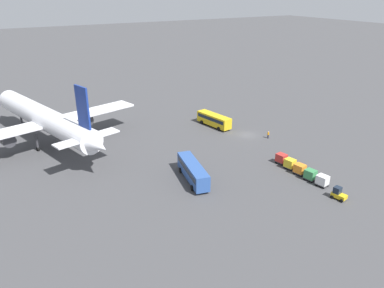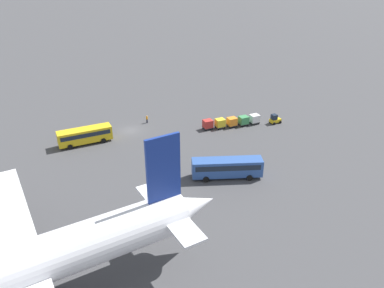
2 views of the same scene
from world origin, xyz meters
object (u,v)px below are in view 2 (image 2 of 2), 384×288
shuttle_bus_far (227,167)px  cargo_cart_white (255,119)px  cargo_cart_yellow (220,123)px  airplane (1,275)px  shuttle_bus_near (85,135)px  baggage_tug (275,119)px  worker_person (147,119)px  cargo_cart_orange (232,122)px  cargo_cart_red (208,124)px  cargo_cart_green (244,120)px

shuttle_bus_far → cargo_cart_white: shuttle_bus_far is taller
cargo_cart_yellow → airplane: bearing=46.7°
shuttle_bus_near → cargo_cart_white: bearing=170.1°
cargo_cart_white → airplane: bearing=41.1°
airplane → baggage_tug: (-48.30, -37.27, -5.29)m
cargo_cart_yellow → worker_person: bearing=-25.9°
cargo_cart_orange → cargo_cart_red: (5.32, -0.29, 0.00)m
cargo_cart_white → cargo_cart_yellow: 7.98m
baggage_tug → cargo_cart_orange: baggage_tug is taller
cargo_cart_orange → cargo_cart_red: 5.33m
airplane → baggage_tug: 61.23m
worker_person → cargo_cart_orange: cargo_cart_orange is taller
airplane → shuttle_bus_far: 36.42m
worker_person → cargo_cart_green: bearing=160.3°
cargo_cart_yellow → cargo_cart_red: size_ratio=1.00×
cargo_cart_white → cargo_cart_orange: size_ratio=1.00×
shuttle_bus_near → cargo_cart_red: 25.02m
shuttle_bus_far → cargo_cart_orange: size_ratio=5.26×
shuttle_bus_near → cargo_cart_orange: (-30.33, 0.57, -0.68)m
baggage_tug → cargo_cart_yellow: size_ratio=1.16×
cargo_cart_orange → shuttle_bus_far: bearing=66.2°
airplane → cargo_cart_white: 58.49m
shuttle_bus_near → cargo_cart_white: 35.66m
baggage_tug → cargo_cart_yellow: (12.36, -0.90, 0.25)m
cargo_cart_green → cargo_cart_orange: bearing=0.1°
airplane → worker_person: (-21.49, -45.19, -5.36)m
airplane → cargo_cart_orange: (-38.60, -38.12, -5.04)m
airplane → shuttle_bus_far: (-30.42, -19.57, -4.25)m
shuttle_bus_near → cargo_cart_red: (-25.01, 0.28, -0.68)m
baggage_tug → worker_person: bearing=-28.1°
cargo_cart_green → cargo_cart_red: 7.98m
baggage_tug → cargo_cart_red: (15.02, -1.14, 0.25)m
shuttle_bus_near → baggage_tug: bearing=168.7°
cargo_cart_orange → worker_person: bearing=-22.5°
shuttle_bus_near → cargo_cart_green: 33.01m
shuttle_bus_near → shuttle_bus_far: 29.26m
cargo_cart_green → cargo_cart_yellow: 5.32m
baggage_tug → cargo_cart_white: baggage_tug is taller
cargo_cart_white → cargo_cart_orange: bearing=2.0°
airplane → shuttle_bus_near: size_ratio=4.57×
shuttle_bus_far → cargo_cart_white: bearing=-113.6°
cargo_cart_green → cargo_cart_yellow: bearing=-0.5°
shuttle_bus_far → cargo_cart_yellow: 19.42m
airplane → shuttle_bus_far: airplane is taller
airplane → cargo_cart_yellow: bearing=-147.8°
worker_person → cargo_cart_yellow: bearing=154.1°
airplane → cargo_cart_red: (-33.28, -38.41, -5.04)m
baggage_tug → cargo_cart_red: 15.06m
shuttle_bus_far → worker_person: size_ratio=6.81×
shuttle_bus_near → worker_person: shuttle_bus_near is taller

